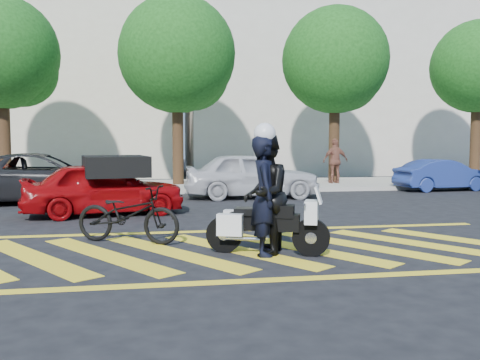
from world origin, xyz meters
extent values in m
plane|color=black|center=(0.00, 0.00, 0.00)|extent=(90.00, 90.00, 0.00)
cube|color=#9E998E|center=(0.00, 12.00, 0.07)|extent=(60.00, 5.00, 0.15)
cube|color=yellow|center=(-2.80, 0.00, 0.00)|extent=(2.43, 3.21, 0.01)
cube|color=yellow|center=(-1.70, 0.00, 0.00)|extent=(2.43, 3.21, 0.01)
cube|color=yellow|center=(-0.60, 0.00, 0.00)|extent=(2.43, 3.21, 0.01)
cube|color=yellow|center=(0.50, 0.00, 0.00)|extent=(2.43, 3.21, 0.01)
cube|color=yellow|center=(1.60, 0.00, 0.00)|extent=(2.43, 3.21, 0.01)
cube|color=yellow|center=(2.70, 0.00, 0.00)|extent=(2.43, 3.21, 0.01)
cube|color=yellow|center=(3.80, 0.00, 0.00)|extent=(2.43, 3.21, 0.01)
cube|color=yellow|center=(4.90, 0.00, 0.00)|extent=(2.43, 3.21, 0.01)
cube|color=yellow|center=(0.00, -1.90, 0.00)|extent=(12.00, 0.20, 0.01)
cube|color=yellow|center=(0.00, 1.90, 0.00)|extent=(12.00, 0.20, 0.01)
cube|color=beige|center=(-8.00, 21.00, 5.00)|extent=(16.00, 8.00, 10.00)
cube|color=beige|center=(9.00, 21.00, 5.50)|extent=(16.00, 8.00, 11.00)
cylinder|color=black|center=(-6.50, 12.00, 2.00)|extent=(0.44, 0.44, 4.00)
sphere|color=#154512|center=(-6.50, 12.00, 5.16)|extent=(4.20, 4.20, 4.20)
sphere|color=#154512|center=(-5.90, 12.30, 4.53)|extent=(2.73, 2.73, 2.73)
cylinder|color=black|center=(0.00, 12.00, 2.00)|extent=(0.44, 0.44, 4.00)
sphere|color=#154512|center=(0.00, 12.00, 5.26)|extent=(4.60, 4.60, 4.60)
sphere|color=#154512|center=(0.60, 12.30, 4.58)|extent=(2.99, 2.99, 2.99)
cylinder|color=black|center=(6.50, 12.00, 2.00)|extent=(0.44, 0.44, 4.00)
sphere|color=#154512|center=(6.50, 12.00, 5.21)|extent=(4.40, 4.40, 4.40)
sphere|color=#154512|center=(7.10, 12.30, 4.55)|extent=(2.86, 2.86, 2.86)
cylinder|color=black|center=(13.00, 12.00, 2.00)|extent=(0.44, 0.44, 4.00)
sphere|color=#154512|center=(13.00, 12.00, 5.10)|extent=(4.00, 4.00, 4.00)
imported|color=black|center=(0.85, -0.42, 0.97)|extent=(0.58, 0.78, 1.94)
imported|color=black|center=(-1.39, 0.98, 0.53)|extent=(2.11, 1.46, 1.05)
cylinder|color=black|center=(0.24, -0.09, 0.30)|extent=(0.61, 0.34, 0.61)
cylinder|color=silver|center=(0.24, -0.09, 0.30)|extent=(0.22, 0.20, 0.18)
cylinder|color=black|center=(1.57, -0.61, 0.30)|extent=(0.61, 0.34, 0.61)
cylinder|color=silver|center=(1.57, -0.61, 0.30)|extent=(0.22, 0.20, 0.18)
cube|color=black|center=(0.86, -0.33, 0.53)|extent=(1.16, 0.63, 0.28)
cube|color=black|center=(1.12, -0.43, 0.72)|extent=(0.48, 0.40, 0.20)
cube|color=black|center=(0.65, -0.25, 0.70)|extent=(0.58, 0.47, 0.11)
cube|color=silver|center=(1.57, -0.61, 0.72)|extent=(0.33, 0.43, 0.37)
cube|color=silver|center=(0.46, 0.08, 0.50)|extent=(0.44, 0.30, 0.35)
cube|color=silver|center=(0.29, -0.37, 0.50)|extent=(0.44, 0.30, 0.35)
imported|color=black|center=(0.86, -0.35, 0.99)|extent=(1.04, 1.16, 1.97)
imported|color=#920609|center=(-2.16, 4.70, 0.67)|extent=(4.18, 2.29, 1.35)
imported|color=black|center=(-4.31, 7.80, 0.75)|extent=(5.51, 2.76, 1.50)
imported|color=#B8B8BD|center=(2.21, 7.90, 0.75)|extent=(4.45, 1.91, 1.50)
imported|color=navy|center=(9.78, 9.20, 0.59)|extent=(3.67, 1.57, 1.18)
imported|color=brown|center=(6.34, 11.37, 1.06)|extent=(1.10, 0.53, 1.82)
camera|label=1|loc=(-0.87, -8.37, 1.84)|focal=38.00mm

